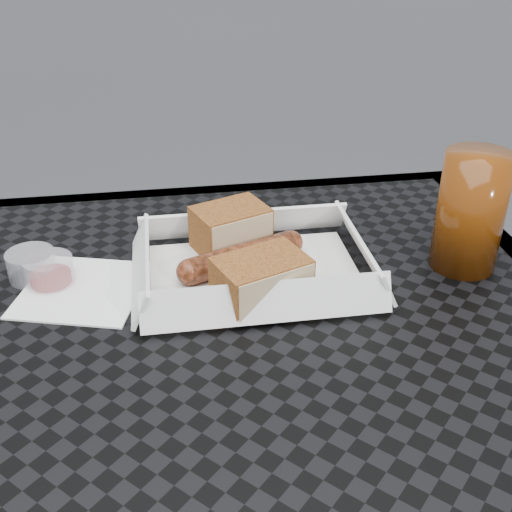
{
  "coord_description": "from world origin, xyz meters",
  "views": [
    {
      "loc": [
        -0.0,
        -0.41,
        1.11
      ],
      "look_at": [
        0.09,
        0.15,
        0.78
      ],
      "focal_mm": 45.0,
      "sensor_mm": 36.0,
      "label": 1
    }
  ],
  "objects": [
    {
      "name": "drink_glass",
      "position": [
        0.31,
        0.15,
        0.81
      ],
      "size": [
        0.07,
        0.07,
        0.13
      ],
      "primitive_type": "cylinder",
      "color": "#5A2707",
      "rests_on": "patio_table"
    },
    {
      "name": "veg_garnish",
      "position": [
        0.15,
        0.11,
        0.75
      ],
      "size": [
        0.03,
        0.03,
        0.0
      ],
      "color": "#ED4D0A",
      "rests_on": "food_tray"
    },
    {
      "name": "condiment_cup_empty",
      "position": [
        -0.15,
        0.19,
        0.76
      ],
      "size": [
        0.05,
        0.05,
        0.03
      ],
      "primitive_type": "cylinder",
      "color": "silver",
      "rests_on": "patio_table"
    },
    {
      "name": "condiment_cup_sauce",
      "position": [
        -0.13,
        0.18,
        0.76
      ],
      "size": [
        0.05,
        0.05,
        0.03
      ],
      "primitive_type": "cylinder",
      "color": "maroon",
      "rests_on": "patio_table"
    },
    {
      "name": "napkin",
      "position": [
        -0.09,
        0.16,
        0.75
      ],
      "size": [
        0.15,
        0.15,
        0.0
      ],
      "primitive_type": "cube",
      "rotation": [
        0.0,
        0.0,
        -0.28
      ],
      "color": "white",
      "rests_on": "patio_table"
    },
    {
      "name": "patio_table",
      "position": [
        0.0,
        0.0,
        0.67
      ],
      "size": [
        0.8,
        0.8,
        0.74
      ],
      "color": "black",
      "rests_on": "ground"
    },
    {
      "name": "bratwurst",
      "position": [
        0.07,
        0.17,
        0.76
      ],
      "size": [
        0.14,
        0.07,
        0.03
      ],
      "rotation": [
        0.0,
        0.0,
        0.37
      ],
      "color": "brown",
      "rests_on": "food_tray"
    },
    {
      "name": "bread_near",
      "position": [
        0.07,
        0.22,
        0.77
      ],
      "size": [
        0.09,
        0.08,
        0.05
      ],
      "primitive_type": "cube",
      "rotation": [
        0.0,
        0.0,
        0.37
      ],
      "color": "brown",
      "rests_on": "food_tray"
    },
    {
      "name": "food_tray",
      "position": [
        0.09,
        0.16,
        0.75
      ],
      "size": [
        0.22,
        0.15,
        0.0
      ],
      "primitive_type": "cube",
      "color": "white",
      "rests_on": "patio_table"
    },
    {
      "name": "bread_far",
      "position": [
        0.09,
        0.11,
        0.77
      ],
      "size": [
        0.1,
        0.09,
        0.04
      ],
      "primitive_type": "cube",
      "rotation": [
        0.0,
        0.0,
        0.37
      ],
      "color": "brown",
      "rests_on": "food_tray"
    }
  ]
}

